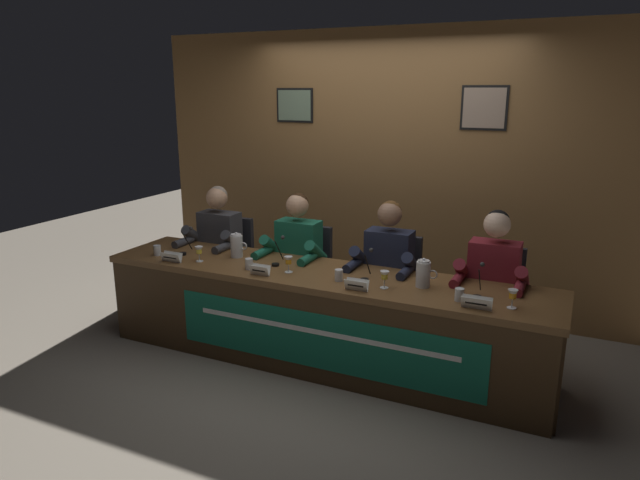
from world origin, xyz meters
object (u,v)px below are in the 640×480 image
at_px(chair_far_right, 493,308).
at_px(chair_center_left, 305,279).
at_px(nameplate_center_right, 356,285).
at_px(water_cup_center_right, 339,276).
at_px(nameplate_far_left, 171,257).
at_px(microphone_center_left, 278,255).
at_px(panelist_far_left, 215,244).
at_px(chair_center_right, 392,293).
at_px(water_cup_far_left, 157,251).
at_px(nameplate_far_right, 476,303).
at_px(water_pitcher_left_side, 237,246).
at_px(water_cup_center_left, 249,264).
at_px(microphone_far_right, 479,286).
at_px(microphone_center_right, 367,270).
at_px(nameplate_center_left, 260,270).
at_px(panelist_center_left, 294,255).
at_px(microphone_far_left, 185,245).
at_px(panelist_far_right, 491,282).
at_px(panelist_center_right, 386,267).
at_px(juice_glass_center_left, 288,261).
at_px(water_cup_far_right, 459,295).
at_px(juice_glass_far_left, 199,251).
at_px(juice_glass_center_right, 385,276).
at_px(water_pitcher_right_side, 423,274).
at_px(chair_far_left, 229,267).
at_px(conference_table, 314,305).

bearing_deg(chair_far_right, chair_center_left, 180.00).
height_order(nameplate_center_right, water_cup_center_right, water_cup_center_right).
height_order(nameplate_far_left, microphone_center_left, microphone_center_left).
distance_m(panelist_far_left, chair_center_right, 1.64).
bearing_deg(water_cup_center_right, chair_center_right, 74.10).
distance_m(water_cup_far_left, nameplate_far_right, 2.62).
height_order(nameplate_center_right, water_pitcher_left_side, water_pitcher_left_side).
height_order(nameplate_far_left, water_cup_far_left, water_cup_far_left).
xyz_separation_m(panelist_far_left, water_cup_center_left, (0.68, -0.52, 0.05)).
height_order(microphone_far_right, water_pitcher_left_side, microphone_far_right).
bearing_deg(microphone_center_right, water_cup_far_left, -175.13).
height_order(nameplate_center_left, water_pitcher_left_side, water_pitcher_left_side).
distance_m(water_cup_far_left, microphone_center_right, 1.80).
height_order(panelist_center_left, microphone_center_left, panelist_center_left).
height_order(microphone_far_left, panelist_far_right, panelist_far_right).
xyz_separation_m(chair_center_right, panelist_center_right, (0.00, -0.20, 0.28)).
bearing_deg(juice_glass_center_left, water_cup_far_right, -2.42).
relative_size(nameplate_far_left, juice_glass_center_left, 1.47).
bearing_deg(water_cup_center_right, chair_center_left, 132.12).
bearing_deg(panelist_far_left, nameplate_far_right, -14.12).
height_order(juice_glass_far_left, nameplate_far_right, juice_glass_far_left).
height_order(chair_center_left, nameplate_center_left, chair_center_left).
bearing_deg(nameplate_far_left, microphone_center_right, 9.30).
bearing_deg(juice_glass_center_right, microphone_far_left, 176.69).
height_order(panelist_center_left, microphone_center_right, panelist_center_left).
height_order(chair_far_right, water_pitcher_right_side, water_pitcher_right_side).
relative_size(panelist_far_left, water_pitcher_right_side, 5.85).
height_order(microphone_center_left, juice_glass_center_right, microphone_center_left).
bearing_deg(water_cup_far_left, nameplate_far_right, -1.92).
height_order(microphone_far_left, microphone_center_right, same).
bearing_deg(juice_glass_center_right, panelist_center_right, 107.72).
distance_m(juice_glass_far_left, water_cup_center_right, 1.20).
distance_m(chair_far_left, microphone_center_left, 1.04).
bearing_deg(water_pitcher_left_side, microphone_far_right, -2.99).
bearing_deg(chair_far_left, water_cup_far_right, -17.26).
height_order(water_cup_center_left, nameplate_center_right, water_cup_center_left).
height_order(conference_table, water_cup_far_right, water_cup_far_right).
bearing_deg(water_cup_far_right, water_pitcher_left_side, 172.84).
bearing_deg(water_pitcher_right_side, water_cup_center_left, -172.46).
bearing_deg(microphone_center_left, water_cup_far_left, -169.02).
bearing_deg(nameplate_center_left, juice_glass_center_left, 44.07).
xyz_separation_m(microphone_far_left, water_pitcher_right_side, (2.02, 0.04, 0.02)).
bearing_deg(chair_far_right, nameplate_far_left, -161.02).
relative_size(chair_center_left, microphone_center_right, 4.17).
relative_size(nameplate_center_left, chair_far_right, 0.17).
bearing_deg(panelist_far_right, panelist_center_right, 180.00).
distance_m(conference_table, water_pitcher_left_side, 0.88).
relative_size(juice_glass_center_left, microphone_center_right, 0.57).
distance_m(microphone_far_left, panelist_center_right, 1.68).
distance_m(nameplate_far_left, chair_center_right, 1.81).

